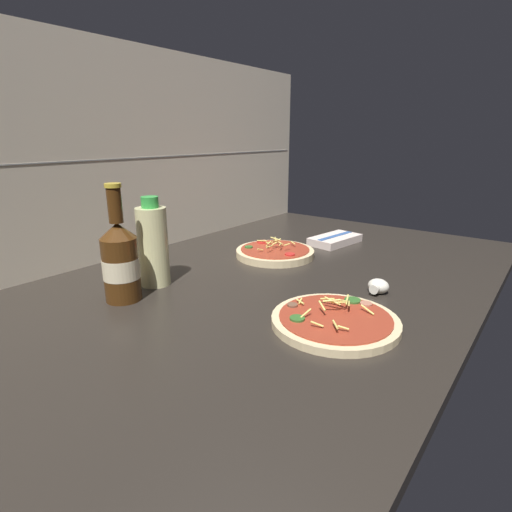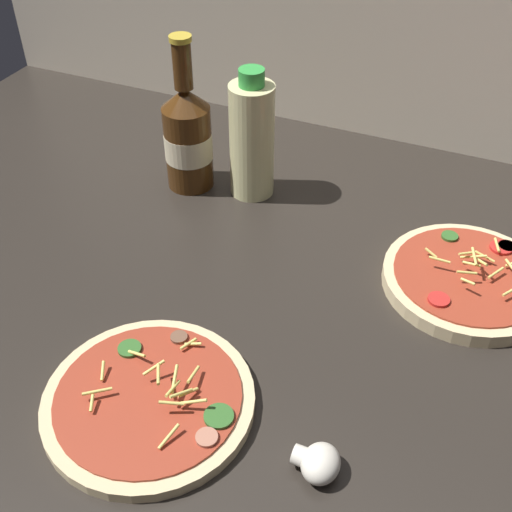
% 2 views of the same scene
% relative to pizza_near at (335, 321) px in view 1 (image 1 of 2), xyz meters
% --- Properties ---
extents(counter_slab, '(1.60, 0.90, 0.03)m').
position_rel_pizza_near_xyz_m(counter_slab, '(0.08, 0.23, -0.02)').
color(counter_slab, '#28231E').
rests_on(counter_slab, ground).
extents(tile_backsplash, '(1.60, 0.01, 0.60)m').
position_rel_pizza_near_xyz_m(tile_backsplash, '(0.08, 0.69, 0.27)').
color(tile_backsplash, beige).
rests_on(tile_backsplash, ground).
extents(pizza_near, '(0.24, 0.24, 0.05)m').
position_rel_pizza_near_xyz_m(pizza_near, '(0.00, 0.00, 0.00)').
color(pizza_near, beige).
rests_on(pizza_near, counter_slab).
extents(pizza_far, '(0.23, 0.23, 0.06)m').
position_rel_pizza_near_xyz_m(pizza_far, '(0.29, 0.34, 0.00)').
color(pizza_far, beige).
rests_on(pizza_far, counter_slab).
extents(beer_bottle, '(0.08, 0.08, 0.25)m').
position_rel_pizza_near_xyz_m(beer_bottle, '(-0.17, 0.41, 0.08)').
color(beer_bottle, '#47280F').
rests_on(beer_bottle, counter_slab).
extents(oil_bottle, '(0.07, 0.07, 0.21)m').
position_rel_pizza_near_xyz_m(oil_bottle, '(-0.07, 0.43, 0.09)').
color(oil_bottle, beige).
rests_on(oil_bottle, counter_slab).
extents(mushroom_left, '(0.05, 0.05, 0.03)m').
position_rel_pizza_near_xyz_m(mushroom_left, '(0.20, -0.00, 0.01)').
color(mushroom_left, white).
rests_on(mushroom_left, counter_slab).
extents(dish_towel, '(0.19, 0.12, 0.03)m').
position_rel_pizza_near_xyz_m(dish_towel, '(0.53, 0.27, 0.00)').
color(dish_towel, beige).
rests_on(dish_towel, counter_slab).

